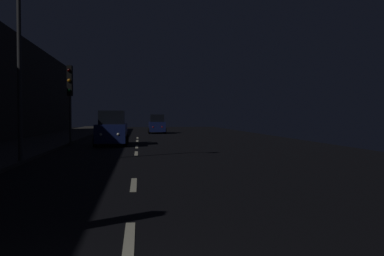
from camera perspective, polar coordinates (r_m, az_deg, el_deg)
ground at (r=27.62m, az=-7.62°, el=-2.21°), size 25.32×84.00×0.02m
sidewalk_left at (r=28.40m, az=-20.78°, el=-2.03°), size 4.40×84.00×0.15m
lane_centerline at (r=21.44m, az=-7.71°, el=-3.29°), size 0.16×31.06×0.01m
traffic_light_far_left at (r=27.05m, az=-16.55°, el=5.42°), size 0.34×0.47×5.02m
streetlamp_overhead at (r=17.14m, az=-21.29°, el=11.07°), size 1.70×0.44×7.05m
car_approaching_headlights at (r=26.63m, az=-11.02°, el=-0.19°), size 2.01×4.34×2.19m
car_distant_taillights at (r=44.13m, az=-4.89°, el=0.46°), size 1.84×3.98×2.00m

